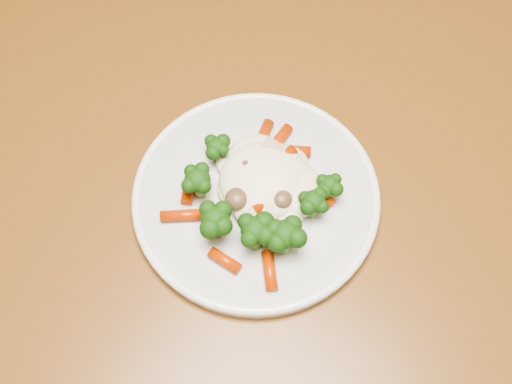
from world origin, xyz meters
TOP-DOWN VIEW (x-y plane):
  - dining_table at (0.25, -0.07)m, footprint 1.34×1.07m
  - plate at (0.18, -0.09)m, footprint 0.26×0.26m
  - meal at (0.19, -0.09)m, footprint 0.16×0.17m

SIDE VIEW (x-z plane):
  - dining_table at x=0.25m, z-range 0.27..1.02m
  - plate at x=0.18m, z-range 0.75..0.76m
  - meal at x=0.19m, z-range 0.76..0.80m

